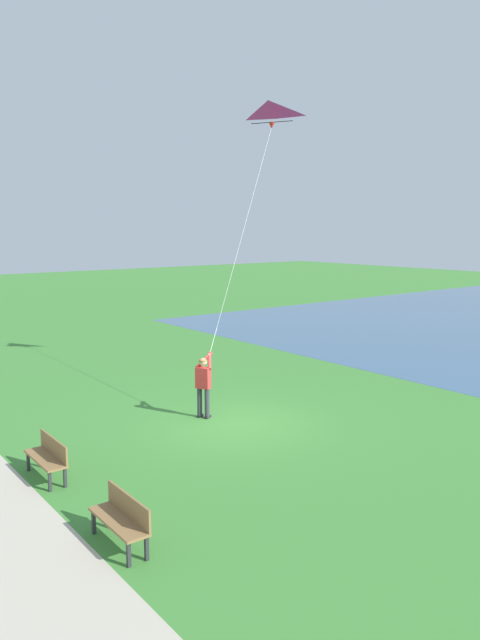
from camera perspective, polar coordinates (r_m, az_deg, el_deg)
ground_plane at (r=16.91m, az=-0.66°, el=-9.70°), size 120.00×120.00×0.00m
person_kite_flyer at (r=17.14m, az=-3.46°, el=-5.82°), size 0.63×0.51×1.83m
flying_kite at (r=20.97m, az=2.66°, el=18.61°), size 4.42×2.72×7.56m
park_bench_near_walkway at (r=13.87m, az=-17.61°, el=-12.07°), size 0.46×1.51×0.88m
park_bench_far_walkway at (r=10.88m, az=-11.04°, el=-17.75°), size 0.46×1.51×0.88m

